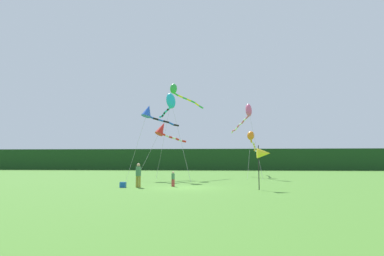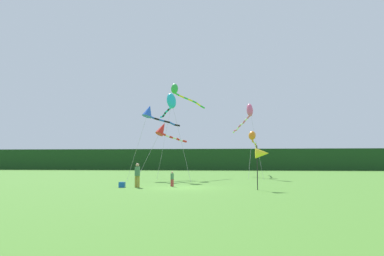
{
  "view_description": "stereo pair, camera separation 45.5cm",
  "coord_description": "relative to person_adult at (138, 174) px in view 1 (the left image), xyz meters",
  "views": [
    {
      "loc": [
        2.45,
        -24.5,
        1.98
      ],
      "look_at": [
        0.0,
        6.0,
        4.92
      ],
      "focal_mm": 31.45,
      "sensor_mm": 36.0,
      "label": 1
    },
    {
      "loc": [
        2.9,
        -24.46,
        1.98
      ],
      "look_at": [
        0.0,
        6.0,
        4.92
      ],
      "focal_mm": 31.45,
      "sensor_mm": 36.0,
      "label": 2
    }
  ],
  "objects": [
    {
      "name": "kite_green",
      "position": [
        0.98,
        14.5,
        9.15
      ],
      "size": [
        4.82,
        7.16,
        11.04
      ],
      "color": "#B2B2B2",
      "rests_on": "ground"
    },
    {
      "name": "kite_blue",
      "position": [
        -1.56,
        10.97,
        6.19
      ],
      "size": [
        4.86,
        4.54,
        8.05
      ],
      "color": "#B2B2B2",
      "rests_on": "ground"
    },
    {
      "name": "kite_cyan",
      "position": [
        0.92,
        9.67,
        7.04
      ],
      "size": [
        4.11,
        6.37,
        9.07
      ],
      "color": "#B2B2B2",
      "rests_on": "ground"
    },
    {
      "name": "person_child",
      "position": [
        2.43,
        1.05,
        -0.35
      ],
      "size": [
        0.25,
        0.25,
        1.14
      ],
      "color": "#B23338",
      "rests_on": "ground"
    },
    {
      "name": "kite_rainbow",
      "position": [
        9.17,
        14.84,
        6.41
      ],
      "size": [
        2.83,
        10.19,
        8.59
      ],
      "color": "#B2B2B2",
      "rests_on": "ground"
    },
    {
      "name": "kite_red",
      "position": [
        0.38,
        8.49,
        4.04
      ],
      "size": [
        4.36,
        4.45,
        5.94
      ],
      "color": "#B2B2B2",
      "rests_on": "ground"
    },
    {
      "name": "distant_treeline",
      "position": [
        3.48,
        45.01,
        1.16
      ],
      "size": [
        108.0,
        3.43,
        4.28
      ],
      "primitive_type": "cube",
      "color": "#193D19",
      "rests_on": "ground"
    },
    {
      "name": "person_adult",
      "position": [
        0.0,
        0.0,
        0.0
      ],
      "size": [
        0.39,
        0.39,
        1.76
      ],
      "color": "olive",
      "rests_on": "ground"
    },
    {
      "name": "kite_orange",
      "position": [
        10.02,
        17.85,
        3.66
      ],
      "size": [
        2.27,
        10.98,
        5.66
      ],
      "color": "#B2B2B2",
      "rests_on": "ground"
    },
    {
      "name": "ground_plane",
      "position": [
        3.48,
        0.01,
        -0.98
      ],
      "size": [
        120.0,
        120.0,
        0.0
      ],
      "primitive_type": "plane",
      "color": "#4C842D"
    },
    {
      "name": "cooler_box",
      "position": [
        -1.09,
        -0.17,
        -0.78
      ],
      "size": [
        0.42,
        0.34,
        0.4
      ],
      "primitive_type": "cube",
      "color": "#1959B2",
      "rests_on": "ground"
    },
    {
      "name": "banner_flag_pole",
      "position": [
        8.94,
        -1.34,
        1.45
      ],
      "size": [
        0.9,
        0.7,
        3.0
      ],
      "color": "black",
      "rests_on": "ground"
    }
  ]
}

